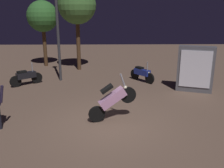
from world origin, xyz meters
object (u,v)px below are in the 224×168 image
Objects in this scene: motorcycle_black_parked_left at (26,77)px; motorcycle_blue_parked_right at (142,73)px; kiosk_billboard at (195,69)px; streetlamp_near at (57,15)px; motorcycle_pink_foreground at (112,100)px.

motorcycle_black_parked_left and motorcycle_blue_parked_right have the same top height.
motorcycle_blue_parked_right is at bearing -18.08° from kiosk_billboard.
streetlamp_near reaches higher than kiosk_billboard.
motorcycle_black_parked_left is at bearing -151.66° from streetlamp_near.
motorcycle_black_parked_left is 0.25× the size of streetlamp_near.
streetlamp_near is 7.25m from kiosk_billboard.
motorcycle_blue_parked_right is at bearing -33.44° from motorcycle_black_parked_left.
motorcycle_pink_foreground reaches higher than motorcycle_black_parked_left.
kiosk_billboard reaches higher than motorcycle_blue_parked_right.
motorcycle_pink_foreground is at bearing -62.17° from streetlamp_near.
motorcycle_pink_foreground reaches higher than motorcycle_blue_parked_right.
kiosk_billboard is (8.13, -1.10, 0.61)m from motorcycle_black_parked_left.
streetlamp_near reaches higher than motorcycle_pink_foreground.
motorcycle_black_parked_left is 0.99× the size of motorcycle_blue_parked_right.
motorcycle_pink_foreground is 1.19× the size of motorcycle_blue_parked_right.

